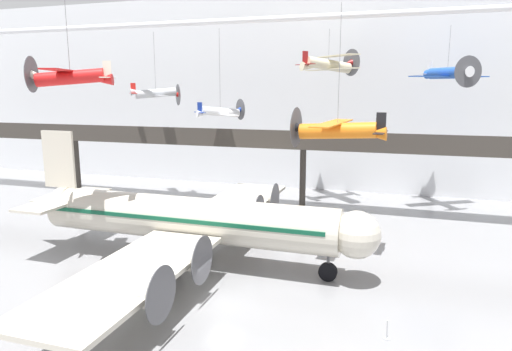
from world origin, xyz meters
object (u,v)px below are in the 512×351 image
object	(u,v)px
airliner_silver_main	(186,219)
suspended_plane_orange_highwing	(338,130)
suspended_plane_silver_racer	(156,93)
stanchion_barrier	(387,333)
suspended_plane_blue_trainer	(447,73)
suspended_plane_red_highwing	(70,77)
suspended_plane_white_twin	(220,112)
suspended_plane_cream_biplane	(329,65)

from	to	relation	value
airliner_silver_main	suspended_plane_orange_highwing	distance (m)	13.47
suspended_plane_silver_racer	stanchion_barrier	xyz separation A→B (m)	(27.23, -24.42, -12.27)
suspended_plane_silver_racer	suspended_plane_blue_trainer	bearing A→B (deg)	-31.20
suspended_plane_red_highwing	suspended_plane_white_twin	size ratio (longest dim) A/B	0.71
airliner_silver_main	suspended_plane_white_twin	xyz separation A→B (m)	(-3.72, 16.48, 7.18)
suspended_plane_red_highwing	stanchion_barrier	distance (m)	26.09
suspended_plane_silver_racer	suspended_plane_white_twin	world-z (taller)	suspended_plane_silver_racer
suspended_plane_red_highwing	stanchion_barrier	size ratio (longest dim) A/B	6.36
suspended_plane_silver_racer	suspended_plane_red_highwing	bearing A→B (deg)	-115.36
airliner_silver_main	suspended_plane_red_highwing	xyz separation A→B (m)	(-7.02, -3.01, 10.48)
suspended_plane_blue_trainer	stanchion_barrier	xyz separation A→B (m)	(-4.41, -29.06, -14.37)
suspended_plane_white_twin	airliner_silver_main	bearing A→B (deg)	-121.78
suspended_plane_red_highwing	suspended_plane_orange_highwing	xyz separation A→B (m)	(17.41, 8.55, -3.95)
airliner_silver_main	suspended_plane_white_twin	size ratio (longest dim) A/B	3.39
suspended_plane_silver_racer	suspended_plane_white_twin	xyz separation A→B (m)	(8.56, -1.33, -1.95)
suspended_plane_blue_trainer	suspended_plane_white_twin	size ratio (longest dim) A/B	0.84
airliner_silver_main	suspended_plane_white_twin	bearing A→B (deg)	103.06
suspended_plane_white_twin	suspended_plane_cream_biplane	distance (m)	13.07
suspended_plane_cream_biplane	suspended_plane_silver_racer	bearing A→B (deg)	147.67
suspended_plane_white_twin	stanchion_barrier	distance (m)	31.43
suspended_plane_orange_highwing	suspended_plane_silver_racer	world-z (taller)	suspended_plane_silver_racer
suspended_plane_red_highwing	suspended_plane_orange_highwing	bearing A→B (deg)	-175.85
suspended_plane_red_highwing	suspended_plane_orange_highwing	distance (m)	19.80
suspended_plane_white_twin	stanchion_barrier	bearing A→B (deg)	-95.55
airliner_silver_main	suspended_plane_white_twin	world-z (taller)	suspended_plane_white_twin
suspended_plane_silver_racer	suspended_plane_cream_biplane	world-z (taller)	suspended_plane_cream_biplane
suspended_plane_blue_trainer	suspended_plane_white_twin	xyz separation A→B (m)	(-23.08, -5.97, -4.06)
suspended_plane_orange_highwing	suspended_plane_white_twin	size ratio (longest dim) A/B	1.12
suspended_plane_silver_racer	stanchion_barrier	size ratio (longest dim) A/B	7.68
suspended_plane_cream_biplane	stanchion_barrier	size ratio (longest dim) A/B	6.64
suspended_plane_blue_trainer	suspended_plane_cream_biplane	bearing A→B (deg)	-117.87
suspended_plane_orange_highwing	suspended_plane_white_twin	xyz separation A→B (m)	(-14.12, 10.93, 0.66)
airliner_silver_main	suspended_plane_white_twin	distance (m)	18.35
suspended_plane_orange_highwing	suspended_plane_blue_trainer	distance (m)	19.70
suspended_plane_orange_highwing	suspended_plane_blue_trainer	bearing A→B (deg)	-113.29
suspended_plane_blue_trainer	suspended_plane_orange_highwing	bearing A→B (deg)	-58.83
stanchion_barrier	suspended_plane_silver_racer	bearing A→B (deg)	138.12
suspended_plane_blue_trainer	stanchion_barrier	bearing A→B (deg)	-39.53
suspended_plane_red_highwing	suspended_plane_silver_racer	xyz separation A→B (m)	(-5.26, 20.81, -1.34)
suspended_plane_cream_biplane	stanchion_barrier	xyz separation A→B (m)	(7.88, -28.41, -15.42)
suspended_plane_red_highwing	suspended_plane_cream_biplane	distance (m)	28.58
suspended_plane_cream_biplane	suspended_plane_blue_trainer	bearing A→B (deg)	-40.96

